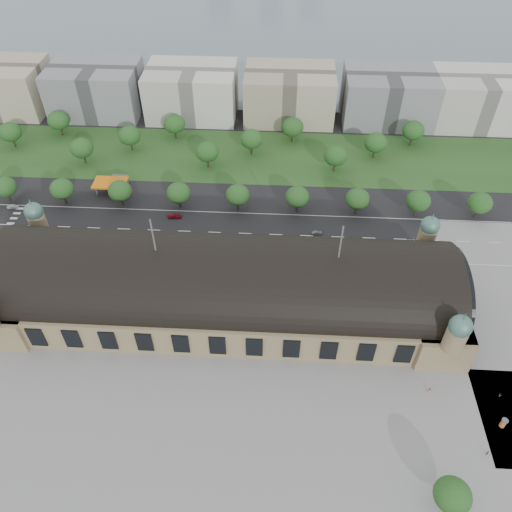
# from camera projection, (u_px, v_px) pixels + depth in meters

# --- Properties ---
(ground) EXTENTS (900.00, 900.00, 0.00)m
(ground) POSITION_uv_depth(u_px,v_px,m) (225.00, 308.00, 167.39)
(ground) COLOR black
(ground) RESTS_ON ground
(station) EXTENTS (150.00, 48.40, 44.30)m
(station) POSITION_uv_depth(u_px,v_px,m) (224.00, 287.00, 160.27)
(station) COLOR #8D7E57
(station) RESTS_ON ground
(plaza_south) EXTENTS (190.00, 48.00, 0.12)m
(plaza_south) POSITION_uv_depth(u_px,v_px,m) (246.00, 433.00, 135.33)
(plaza_south) COLOR gray
(plaza_south) RESTS_ON ground
(road_slab) EXTENTS (260.00, 26.00, 0.10)m
(road_slab) POSITION_uv_depth(u_px,v_px,m) (184.00, 231.00, 195.54)
(road_slab) COLOR black
(road_slab) RESTS_ON ground
(grass_belt) EXTENTS (300.00, 45.00, 0.10)m
(grass_belt) POSITION_uv_depth(u_px,v_px,m) (213.00, 155.00, 234.92)
(grass_belt) COLOR #234B1E
(grass_belt) RESTS_ON ground
(petrol_station) EXTENTS (14.00, 13.00, 5.05)m
(petrol_station) POSITION_uv_depth(u_px,v_px,m) (115.00, 182.00, 214.49)
(petrol_station) COLOR orange
(petrol_station) RESTS_ON ground
(lake) EXTENTS (700.00, 320.00, 0.08)m
(lake) POSITION_uv_depth(u_px,v_px,m) (264.00, 10.00, 381.86)
(lake) COLOR slate
(lake) RESTS_ON ground
(office_1) EXTENTS (45.00, 32.00, 24.00)m
(office_1) POSITION_uv_depth(u_px,v_px,m) (2.00, 87.00, 259.99)
(office_1) COLOR #BBAD93
(office_1) RESTS_ON ground
(office_2) EXTENTS (45.00, 32.00, 24.00)m
(office_2) POSITION_uv_depth(u_px,v_px,m) (96.00, 89.00, 257.99)
(office_2) COLOR gray
(office_2) RESTS_ON ground
(office_3) EXTENTS (45.00, 32.00, 24.00)m
(office_3) POSITION_uv_depth(u_px,v_px,m) (192.00, 92.00, 255.99)
(office_3) COLOR silver
(office_3) RESTS_ON ground
(office_4) EXTENTS (45.00, 32.00, 24.00)m
(office_4) POSITION_uv_depth(u_px,v_px,m) (289.00, 94.00, 253.99)
(office_4) COLOR #BBAD93
(office_4) RESTS_ON ground
(office_5) EXTENTS (45.00, 32.00, 24.00)m
(office_5) POSITION_uv_depth(u_px,v_px,m) (388.00, 97.00, 252.00)
(office_5) COLOR gray
(office_5) RESTS_ON ground
(office_6) EXTENTS (45.00, 32.00, 24.00)m
(office_6) POSITION_uv_depth(u_px,v_px,m) (479.00, 99.00, 250.20)
(office_6) COLOR silver
(office_6) RESTS_ON ground
(tree_row_1) EXTENTS (9.60, 9.60, 11.52)m
(tree_row_1) POSITION_uv_depth(u_px,v_px,m) (4.00, 187.00, 204.23)
(tree_row_1) COLOR #2D2116
(tree_row_1) RESTS_ON ground
(tree_row_2) EXTENTS (9.60, 9.60, 11.52)m
(tree_row_2) POSITION_uv_depth(u_px,v_px,m) (62.00, 189.00, 203.27)
(tree_row_2) COLOR #2D2116
(tree_row_2) RESTS_ON ground
(tree_row_3) EXTENTS (9.60, 9.60, 11.52)m
(tree_row_3) POSITION_uv_depth(u_px,v_px,m) (120.00, 191.00, 202.31)
(tree_row_3) COLOR #2D2116
(tree_row_3) RESTS_ON ground
(tree_row_4) EXTENTS (9.60, 9.60, 11.52)m
(tree_row_4) POSITION_uv_depth(u_px,v_px,m) (178.00, 193.00, 201.35)
(tree_row_4) COLOR #2D2116
(tree_row_4) RESTS_ON ground
(tree_row_5) EXTENTS (9.60, 9.60, 11.52)m
(tree_row_5) POSITION_uv_depth(u_px,v_px,m) (238.00, 195.00, 200.39)
(tree_row_5) COLOR #2D2116
(tree_row_5) RESTS_ON ground
(tree_row_6) EXTENTS (9.60, 9.60, 11.52)m
(tree_row_6) POSITION_uv_depth(u_px,v_px,m) (297.00, 197.00, 199.43)
(tree_row_6) COLOR #2D2116
(tree_row_6) RESTS_ON ground
(tree_row_7) EXTENTS (9.60, 9.60, 11.52)m
(tree_row_7) POSITION_uv_depth(u_px,v_px,m) (358.00, 199.00, 198.47)
(tree_row_7) COLOR #2D2116
(tree_row_7) RESTS_ON ground
(tree_row_8) EXTENTS (9.60, 9.60, 11.52)m
(tree_row_8) POSITION_uv_depth(u_px,v_px,m) (419.00, 201.00, 197.51)
(tree_row_8) COLOR #2D2116
(tree_row_8) RESTS_ON ground
(tree_row_9) EXTENTS (9.60, 9.60, 11.52)m
(tree_row_9) POSITION_uv_depth(u_px,v_px,m) (480.00, 203.00, 196.55)
(tree_row_9) COLOR #2D2116
(tree_row_9) RESTS_ON ground
(tree_belt_1) EXTENTS (10.40, 10.40, 12.48)m
(tree_belt_1) POSITION_uv_depth(u_px,v_px,m) (10.00, 132.00, 234.63)
(tree_belt_1) COLOR #2D2116
(tree_belt_1) RESTS_ON ground
(tree_belt_2) EXTENTS (10.40, 10.40, 12.48)m
(tree_belt_2) POSITION_uv_depth(u_px,v_px,m) (58.00, 120.00, 242.50)
(tree_belt_2) COLOR #2D2116
(tree_belt_2) RESTS_ON ground
(tree_belt_3) EXTENTS (10.40, 10.40, 12.48)m
(tree_belt_3) POSITION_uv_depth(u_px,v_px,m) (82.00, 148.00, 224.47)
(tree_belt_3) COLOR #2D2116
(tree_belt_3) RESTS_ON ground
(tree_belt_4) EXTENTS (10.40, 10.40, 12.48)m
(tree_belt_4) POSITION_uv_depth(u_px,v_px,m) (130.00, 135.00, 232.35)
(tree_belt_4) COLOR #2D2116
(tree_belt_4) RESTS_ON ground
(tree_belt_5) EXTENTS (10.40, 10.40, 12.48)m
(tree_belt_5) POSITION_uv_depth(u_px,v_px,m) (174.00, 124.00, 240.22)
(tree_belt_5) COLOR #2D2116
(tree_belt_5) RESTS_ON ground
(tree_belt_6) EXTENTS (10.40, 10.40, 12.48)m
(tree_belt_6) POSITION_uv_depth(u_px,v_px,m) (207.00, 152.00, 222.19)
(tree_belt_6) COLOR #2D2116
(tree_belt_6) RESTS_ON ground
(tree_belt_7) EXTENTS (10.40, 10.40, 12.48)m
(tree_belt_7) POSITION_uv_depth(u_px,v_px,m) (251.00, 139.00, 230.07)
(tree_belt_7) COLOR #2D2116
(tree_belt_7) RESTS_ON ground
(tree_belt_8) EXTENTS (10.40, 10.40, 12.48)m
(tree_belt_8) POSITION_uv_depth(u_px,v_px,m) (293.00, 127.00, 237.94)
(tree_belt_8) COLOR #2D2116
(tree_belt_8) RESTS_ON ground
(tree_belt_9) EXTENTS (10.40, 10.40, 12.48)m
(tree_belt_9) POSITION_uv_depth(u_px,v_px,m) (336.00, 156.00, 219.91)
(tree_belt_9) COLOR #2D2116
(tree_belt_9) RESTS_ON ground
(tree_belt_10) EXTENTS (10.40, 10.40, 12.48)m
(tree_belt_10) POSITION_uv_depth(u_px,v_px,m) (376.00, 143.00, 227.79)
(tree_belt_10) COLOR #2D2116
(tree_belt_10) RESTS_ON ground
(tree_belt_11) EXTENTS (10.40, 10.40, 12.48)m
(tree_belt_11) POSITION_uv_depth(u_px,v_px,m) (413.00, 130.00, 235.66)
(tree_belt_11) COLOR #2D2116
(tree_belt_11) RESTS_ON ground
(tree_plaza_s) EXTENTS (9.00, 9.00, 10.64)m
(tree_plaza_s) POSITION_uv_depth(u_px,v_px,m) (453.00, 495.00, 117.10)
(tree_plaza_s) COLOR #2D2116
(tree_plaza_s) RESTS_ON ground
(traffic_car_1) EXTENTS (4.61, 1.87, 1.49)m
(traffic_car_1) POSITION_uv_depth(u_px,v_px,m) (13.00, 207.00, 205.63)
(traffic_car_1) COLOR #9899A1
(traffic_car_1) RESTS_ON ground
(traffic_car_3) EXTENTS (5.69, 2.64, 1.61)m
(traffic_car_3) POSITION_uv_depth(u_px,v_px,m) (175.00, 216.00, 201.07)
(traffic_car_3) COLOR maroon
(traffic_car_3) RESTS_ON ground
(traffic_car_4) EXTENTS (4.92, 2.47, 1.61)m
(traffic_car_4) POSITION_uv_depth(u_px,v_px,m) (245.00, 242.00, 189.91)
(traffic_car_4) COLOR #171B41
(traffic_car_4) RESTS_ON ground
(traffic_car_5) EXTENTS (4.14, 1.89, 1.32)m
(traffic_car_5) POSITION_uv_depth(u_px,v_px,m) (317.00, 233.00, 193.90)
(traffic_car_5) COLOR #5C5E64
(traffic_car_5) RESTS_ON ground
(traffic_car_6) EXTENTS (4.99, 2.44, 1.36)m
(traffic_car_6) POSITION_uv_depth(u_px,v_px,m) (409.00, 242.00, 190.13)
(traffic_car_6) COLOR silver
(traffic_car_6) RESTS_ON ground
(parked_car_0) EXTENTS (5.18, 3.86, 1.63)m
(parked_car_0) POSITION_uv_depth(u_px,v_px,m) (17.00, 254.00, 185.14)
(parked_car_0) COLOR black
(parked_car_0) RESTS_ON ground
(parked_car_1) EXTENTS (5.73, 4.17, 1.45)m
(parked_car_1) POSITION_uv_depth(u_px,v_px,m) (77.00, 253.00, 185.52)
(parked_car_1) COLOR maroon
(parked_car_1) RESTS_ON ground
(parked_car_2) EXTENTS (4.98, 4.37, 1.38)m
(parked_car_2) POSITION_uv_depth(u_px,v_px,m) (127.00, 253.00, 185.81)
(parked_car_2) COLOR #16163E
(parked_car_2) RESTS_ON ground
(parked_car_3) EXTENTS (4.76, 3.57, 1.51)m
(parked_car_3) POSITION_uv_depth(u_px,v_px,m) (84.00, 249.00, 187.09)
(parked_car_3) COLOR #5C6064
(parked_car_3) RESTS_ON ground
(parked_car_4) EXTENTS (4.54, 4.07, 1.50)m
(parked_car_4) POSITION_uv_depth(u_px,v_px,m) (73.00, 249.00, 187.26)
(parked_car_4) COLOR silver
(parked_car_4) RESTS_ON ground
(parked_car_5) EXTENTS (6.20, 4.76, 1.56)m
(parked_car_5) POSITION_uv_depth(u_px,v_px,m) (183.00, 257.00, 184.08)
(parked_car_5) COLOR gray
(parked_car_5) RESTS_ON ground
(parked_car_6) EXTENTS (4.67, 4.31, 1.31)m
(parked_car_6) POSITION_uv_depth(u_px,v_px,m) (180.00, 253.00, 185.71)
(parked_car_6) COLOR black
(parked_car_6) RESTS_ON ground
(bus_west) EXTENTS (11.98, 3.26, 3.31)m
(bus_west) POSITION_uv_depth(u_px,v_px,m) (247.00, 245.00, 187.39)
(bus_west) COLOR #B11C1F
(bus_west) RESTS_ON ground
(bus_mid) EXTENTS (11.29, 3.06, 3.12)m
(bus_mid) POSITION_uv_depth(u_px,v_px,m) (210.00, 240.00, 189.70)
(bus_mid) COLOR white
(bus_mid) RESTS_ON ground
(bus_east) EXTENTS (13.62, 4.03, 3.74)m
(bus_east) POSITION_uv_depth(u_px,v_px,m) (338.00, 247.00, 186.21)
(bus_east) COLOR beige
(bus_east) RESTS_ON ground
(advertising_column) EXTENTS (1.73, 1.73, 3.29)m
(advertising_column) POSITION_uv_depth(u_px,v_px,m) (503.00, 423.00, 135.65)
(advertising_column) COLOR #CD3345
(advertising_column) RESTS_ON ground
(pedestrian_0) EXTENTS (1.01, 0.81, 1.80)m
(pedestrian_0) POSITION_uv_depth(u_px,v_px,m) (429.00, 390.00, 143.83)
(pedestrian_0) COLOR gray
(pedestrian_0) RESTS_ON ground
(pedestrian_1) EXTENTS (0.76, 0.81, 1.85)m
(pedestrian_1) POSITION_uv_depth(u_px,v_px,m) (488.00, 453.00, 130.47)
(pedestrian_1) COLOR gray
(pedestrian_1) RESTS_ON ground
(pedestrian_2) EXTENTS (0.53, 0.84, 1.64)m
(pedestrian_2) POSITION_uv_depth(u_px,v_px,m) (500.00, 395.00, 142.80)
(pedestrian_2) COLOR gray
(pedestrian_2) RESTS_ON ground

